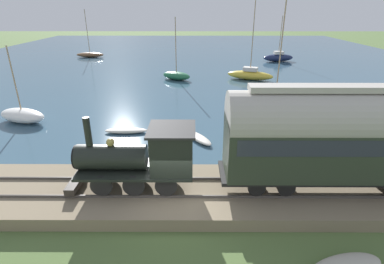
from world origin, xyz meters
name	(u,v)px	position (x,y,z in m)	size (l,w,h in m)	color
ground_plane	(177,207)	(0.00, 0.00, 0.00)	(200.00, 200.00, 0.00)	#516B38
harbor_water	(189,56)	(43.17, 0.00, 0.00)	(80.00, 80.00, 0.01)	#38566B
rail_embankment	(177,193)	(0.64, 0.00, 0.29)	(4.45, 56.00, 0.69)	#84755B
steam_locomotive	(145,155)	(0.64, 1.36, 2.26)	(2.07, 5.62, 3.31)	black
passenger_coach	(342,134)	(0.64, -7.02, 3.27)	(2.37, 10.19, 4.68)	black
sailboat_navy	(278,57)	(37.92, -14.37, 0.65)	(2.31, 5.03, 6.89)	#192347
sailboat_green	(176,75)	(24.95, 1.30, 0.52)	(3.22, 3.99, 7.14)	#236B42
sailboat_white	(22,115)	(10.57, 12.34, 0.54)	(3.05, 4.34, 5.71)	white
sailboat_red	(274,107)	(12.40, -7.38, 0.64)	(3.93, 6.33, 8.71)	#B72D23
sailboat_brown	(90,55)	(42.09, 17.21, 0.46)	(1.61, 4.73, 7.79)	brown
sailboat_yellow	(250,75)	(25.01, -7.59, 0.62)	(3.57, 5.74, 8.91)	gold
rowboat_mid_harbor	(126,131)	(8.46, 3.99, 0.16)	(0.95, 3.00, 0.31)	beige
rowboat_far_out	(140,150)	(5.33, 2.51, 0.20)	(1.86, 2.40, 0.39)	silver
rowboat_off_pier	(198,138)	(7.24, -1.08, 0.17)	(2.81, 2.18, 0.32)	beige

